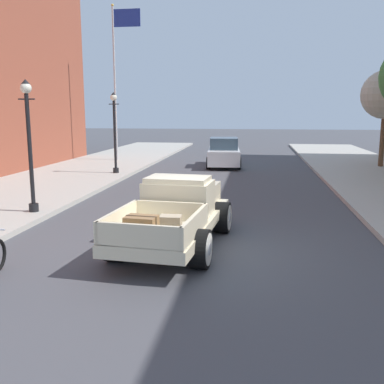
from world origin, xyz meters
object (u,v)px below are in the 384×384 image
object	(u,v)px
street_lamp_far	(115,127)
flagpole	(118,66)
hotrod_truck_cream	(178,212)
street_lamp_near	(29,136)
car_background_white	(224,153)

from	to	relation	value
street_lamp_far	flagpole	distance (m)	6.89
street_lamp_far	flagpole	world-z (taller)	flagpole
hotrod_truck_cream	street_lamp_near	size ratio (longest dim) A/B	1.31
hotrod_truck_cream	flagpole	distance (m)	18.15
hotrod_truck_cream	street_lamp_far	distance (m)	11.62
street_lamp_near	street_lamp_far	world-z (taller)	same
hotrod_truck_cream	street_lamp_far	xyz separation A→B (m)	(-4.92, 10.40, 1.63)
hotrod_truck_cream	car_background_white	size ratio (longest dim) A/B	1.14
flagpole	car_background_white	bearing A→B (deg)	-11.88
car_background_white	street_lamp_near	xyz separation A→B (m)	(-4.73, -12.85, 1.62)
hotrod_truck_cream	flagpole	bearing A→B (deg)	111.88
car_background_white	street_lamp_near	distance (m)	13.79
street_lamp_far	flagpole	xyz separation A→B (m)	(-1.58, 5.79, 3.39)
hotrod_truck_cream	street_lamp_near	xyz separation A→B (m)	(-4.72, 1.96, 1.63)
street_lamp_near	street_lamp_far	distance (m)	8.44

